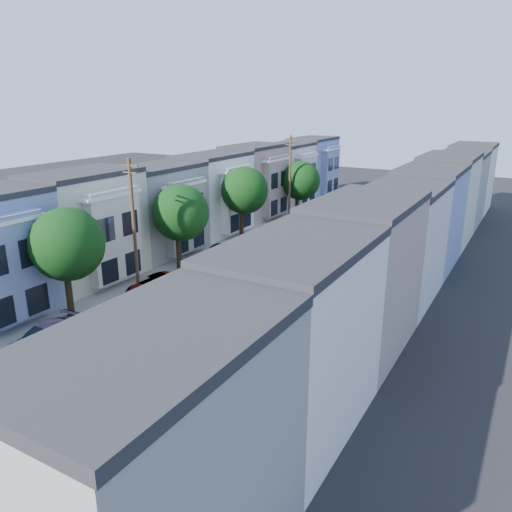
{
  "coord_description": "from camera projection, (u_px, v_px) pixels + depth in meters",
  "views": [
    {
      "loc": [
        19.23,
        -24.42,
        14.11
      ],
      "look_at": [
        0.46,
        8.29,
        2.2
      ],
      "focal_mm": 35.0,
      "sensor_mm": 36.0,
      "label": 1
    }
  ],
  "objects": [
    {
      "name": "sidewalk_left",
      "position": [
        221.0,
        247.0,
        49.45
      ],
      "size": [
        2.6,
        70.0,
        0.15
      ],
      "primitive_type": "cube",
      "color": "gray",
      "rests_on": "ground"
    },
    {
      "name": "centerline",
      "position": [
        288.0,
        259.0,
        45.98
      ],
      "size": [
        0.12,
        70.0,
        0.01
      ],
      "primitive_type": "cube",
      "color": "gold",
      "rests_on": "ground"
    },
    {
      "name": "fedex_truck",
      "position": [
        252.0,
        269.0,
        37.71
      ],
      "size": [
        2.58,
        6.71,
        3.22
      ],
      "rotation": [
        0.0,
        0.0,
        0.06
      ],
      "color": "white",
      "rests_on": "ground"
    },
    {
      "name": "sidewalk_right",
      "position": [
        365.0,
        271.0,
        42.47
      ],
      "size": [
        2.6,
        70.0,
        0.15
      ],
      "primitive_type": "cube",
      "color": "gray",
      "rests_on": "ground"
    },
    {
      "name": "lead_sedan",
      "position": [
        312.0,
        254.0,
        45.2
      ],
      "size": [
        2.76,
        4.87,
        1.28
      ],
      "primitive_type": "imported",
      "rotation": [
        0.0,
        0.0,
        0.14
      ],
      "color": "black",
      "rests_on": "ground"
    },
    {
      "name": "ground",
      "position": [
        189.0,
        318.0,
        33.57
      ],
      "size": [
        160.0,
        160.0,
        0.0
      ],
      "primitive_type": "plane",
      "color": "black",
      "rests_on": "ground"
    },
    {
      "name": "curb_left",
      "position": [
        232.0,
        249.0,
        48.83
      ],
      "size": [
        0.3,
        70.0,
        0.15
      ],
      "primitive_type": "cube",
      "color": "gray",
      "rests_on": "ground"
    },
    {
      "name": "road_slab",
      "position": [
        288.0,
        259.0,
        45.98
      ],
      "size": [
        12.0,
        70.0,
        0.02
      ],
      "primitive_type": "cube",
      "color": "black",
      "rests_on": "ground"
    },
    {
      "name": "utility_pole_near",
      "position": [
        134.0,
        226.0,
        36.67
      ],
      "size": [
        1.6,
        0.26,
        10.0
      ],
      "color": "#42301E",
      "rests_on": "ground"
    },
    {
      "name": "tree_e",
      "position": [
        300.0,
        181.0,
        60.68
      ],
      "size": [
        4.7,
        4.7,
        6.96
      ],
      "color": "black",
      "rests_on": "ground"
    },
    {
      "name": "townhouse_row_left",
      "position": [
        191.0,
        242.0,
        51.27
      ],
      "size": [
        5.0,
        70.0,
        8.5
      ],
      "primitive_type": "cube",
      "color": "silver",
      "rests_on": "ground"
    },
    {
      "name": "tree_c",
      "position": [
        180.0,
        213.0,
        41.15
      ],
      "size": [
        4.7,
        4.7,
        7.49
      ],
      "color": "black",
      "rests_on": "ground"
    },
    {
      "name": "parked_right_a",
      "position": [
        179.0,
        380.0,
        25.07
      ],
      "size": [
        1.7,
        3.88,
        1.26
      ],
      "primitive_type": "imported",
      "rotation": [
        0.0,
        0.0,
        0.1
      ],
      "color": "#414141",
      "rests_on": "ground"
    },
    {
      "name": "parked_right_d",
      "position": [
        385.0,
        225.0,
        55.25
      ],
      "size": [
        2.26,
        5.06,
        1.5
      ],
      "primitive_type": "imported",
      "rotation": [
        0.0,
        0.0,
        -0.03
      ],
      "color": "#0D123D",
      "rests_on": "ground"
    },
    {
      "name": "parked_right_b",
      "position": [
        229.0,
        340.0,
        28.85
      ],
      "size": [
        2.9,
        5.7,
        1.54
      ],
      "primitive_type": "imported",
      "rotation": [
        0.0,
        0.0,
        0.06
      ],
      "color": "silver",
      "rests_on": "ground"
    },
    {
      "name": "parked_left_b",
      "position": [
        45.0,
        336.0,
        29.47
      ],
      "size": [
        2.29,
        4.79,
        1.4
      ],
      "primitive_type": "imported",
      "rotation": [
        0.0,
        0.0,
        0.07
      ],
      "color": "black",
      "rests_on": "ground"
    },
    {
      "name": "tree_b",
      "position": [
        66.0,
        244.0,
        31.58
      ],
      "size": [
        4.7,
        4.7,
        7.68
      ],
      "color": "black",
      "rests_on": "ground"
    },
    {
      "name": "utility_pole_far",
      "position": [
        290.0,
        179.0,
        58.17
      ],
      "size": [
        1.6,
        0.26,
        10.0
      ],
      "color": "#42301E",
      "rests_on": "ground"
    },
    {
      "name": "tree_far_r",
      "position": [
        407.0,
        199.0,
        54.04
      ],
      "size": [
        3.1,
        3.1,
        5.33
      ],
      "color": "black",
      "rests_on": "ground"
    },
    {
      "name": "parked_right_c",
      "position": [
        347.0,
        254.0,
        45.15
      ],
      "size": [
        2.37,
        5.01,
        1.38
      ],
      "primitive_type": "imported",
      "rotation": [
        0.0,
        0.0,
        -0.02
      ],
      "color": "black",
      "rests_on": "ground"
    },
    {
      "name": "tree_d",
      "position": [
        244.0,
        191.0,
        49.51
      ],
      "size": [
        4.7,
        4.7,
        7.78
      ],
      "color": "black",
      "rests_on": "ground"
    },
    {
      "name": "parked_left_c",
      "position": [
        155.0,
        285.0,
        37.57
      ],
      "size": [
        2.41,
        5.04,
        1.39
      ],
      "primitive_type": "imported",
      "rotation": [
        0.0,
        0.0,
        -0.02
      ],
      "color": "#ACB1BD",
      "rests_on": "ground"
    },
    {
      "name": "curb_right",
      "position": [
        351.0,
        269.0,
        43.09
      ],
      "size": [
        0.3,
        70.0,
        0.15
      ],
      "primitive_type": "cube",
      "color": "gray",
      "rests_on": "ground"
    },
    {
      "name": "parked_left_d",
      "position": [
        219.0,
        255.0,
        44.78
      ],
      "size": [
        1.83,
        4.56,
        1.49
      ],
      "primitive_type": "imported",
      "rotation": [
        0.0,
        0.0,
        -0.06
      ],
      "color": "#440503",
      "rests_on": "ground"
    },
    {
      "name": "townhouse_row_right",
      "position": [
        410.0,
        280.0,
        40.69
      ],
      "size": [
        5.0,
        70.0,
        8.5
      ],
      "primitive_type": "cube",
      "color": "silver",
      "rests_on": "ground"
    },
    {
      "name": "motorcycle",
      "position": [
        109.0,
        439.0,
        21.01
      ],
      "size": [
        0.29,
        2.08,
        0.83
      ],
      "rotation": [
        0.0,
        0.0,
        0.34
      ],
      "color": "black",
      "rests_on": "ground"
    }
  ]
}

